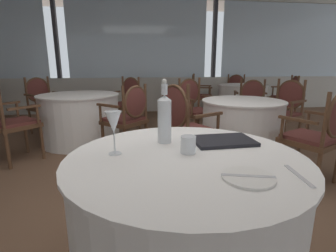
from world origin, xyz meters
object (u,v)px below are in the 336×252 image
Objects in this scene: side_plate at (248,177)px; menu_book at (223,141)px; dining_chair_0_1 at (288,94)px; water_bottle at (164,117)px; dining_chair_3_2 at (321,131)px; dining_chair_3_3 at (284,107)px; dining_chair_3_0 at (194,105)px; water_tumbler at (188,145)px; dining_chair_1_0 at (129,114)px; wine_glass at (113,123)px; dining_chair_1_1 at (127,99)px; dining_chair_3_1 at (183,123)px; dining_chair_0_0 at (250,100)px; dining_chair_1_3 at (5,116)px; dining_chair_0_2 at (236,90)px; dining_chair_1_2 at (43,100)px; dining_chair_0_3 at (198,92)px.

menu_book reaches higher than side_plate.
dining_chair_0_1 is at bearing 50.32° from menu_book.
dining_chair_3_2 is (1.61, 0.74, -0.34)m from water_bottle.
water_bottle is 1.80m from dining_chair_3_2.
dining_chair_3_0 is at bearing -45.03° from dining_chair_3_3.
dining_chair_3_2 reaches higher than water_tumbler.
dining_chair_3_2 is (1.84, -1.10, -0.00)m from dining_chair_1_0.
dining_chair_1_1 is at bearing 90.05° from wine_glass.
dining_chair_3_1 reaches higher than dining_chair_0_1.
dining_chair_3_1 is at bearing 153.49° from dining_chair_0_0.
dining_chair_1_3 is 0.99× the size of dining_chair_3_1.
water_bottle reaches higher than dining_chair_1_1.
dining_chair_0_2 is at bearing -125.63° from dining_chair_3_3.
water_tumbler is at bearing -10.13° from dining_chair_0_2.
dining_chair_1_1 is at bearing 96.05° from water_tumbler.
dining_chair_1_0 is at bearing 103.47° from dining_chair_3_1.
dining_chair_3_2 is (3.32, -2.49, -0.01)m from dining_chair_1_2.
dining_chair_0_1 is (3.41, 3.79, -0.34)m from wine_glass.
side_plate is at bearing -96.90° from dining_chair_1_3.
dining_chair_3_3 is (1.70, 2.05, -0.19)m from menu_book.
menu_book is (0.33, -0.05, -0.14)m from water_bottle.
side_plate is 3.83m from dining_chair_1_1.
menu_book is 0.36× the size of dining_chair_0_2.
dining_chair_0_3 is at bearing 77.49° from side_plate.
dining_chair_0_2 is at bearing -38.61° from dining_chair_3_2.
dining_chair_3_2 is (1.35, 1.25, -0.19)m from side_plate.
menu_book is at bearing 149.63° from dining_chair_1_0.
dining_chair_3_1 reaches higher than dining_chair_1_0.
dining_chair_0_3 reaches higher than dining_chair_3_3.
water_tumbler is 0.09× the size of dining_chair_0_2.
dining_chair_0_3 is 1.00× the size of dining_chair_1_2.
dining_chair_0_0 is at bearing -35.78° from dining_chair_3_2.
wine_glass is (-0.53, 0.36, 0.15)m from side_plate.
dining_chair_1_0 is at bearing -22.64° from dining_chair_3_3.
wine_glass is 0.38m from water_tumbler.
dining_chair_1_1 reaches higher than dining_chair_1_0.
dining_chair_3_1 is at bearing 87.11° from side_plate.
wine_glass is at bearing -94.73° from dining_chair_0_3.
menu_book is at bearing -89.48° from dining_chair_1_3.
dining_chair_1_2 reaches higher than dining_chair_0_1.
side_plate is 0.21× the size of dining_chair_3_0.
dining_chair_3_1 is at bearing 86.88° from menu_book.
wine_glass is at bearing -101.20° from dining_chair_1_3.
dining_chair_3_3 is at bearing 71.04° from dining_chair_0_1.
dining_chair_3_1 reaches higher than water_tumbler.
water_bottle is at bearing -133.46° from dining_chair_3_1.
dining_chair_1_1 is at bearing 21.28° from dining_chair_0_1.
side_plate is 2.98m from dining_chair_3_0.
dining_chair_3_3 is (2.03, 2.00, -0.32)m from water_bottle.
dining_chair_1_3 is at bearing 45.20° from dining_chair_1_0.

